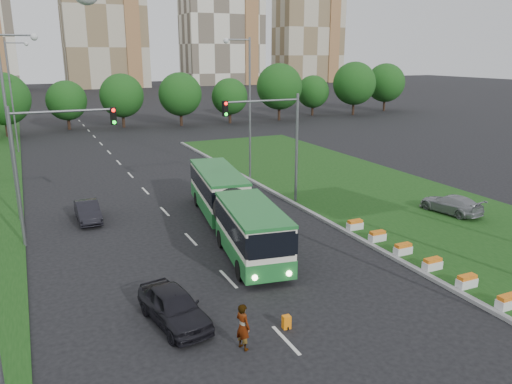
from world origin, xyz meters
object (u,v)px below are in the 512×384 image
pedestrian (243,327)px  shopping_trolley (286,322)px  car_left_far (88,211)px  car_median (451,204)px  traffic_mast_left (45,153)px  traffic_mast_median (277,133)px  articulated_bus (230,207)px  car_left_near (174,306)px

pedestrian → shopping_trolley: 2.32m
car_left_far → car_median: 24.51m
traffic_mast_left → pedestrian: (5.65, -14.80, -4.43)m
traffic_mast_median → car_median: traffic_mast_median is taller
articulated_bus → car_left_near: bearing=-115.2°
traffic_mast_left → shopping_trolley: traffic_mast_left is taller
pedestrian → articulated_bus: bearing=-38.0°
traffic_mast_left → articulated_bus: traffic_mast_left is taller
pedestrian → car_left_far: bearing=-7.5°
articulated_bus → shopping_trolley: bearing=-91.7°
traffic_mast_left → shopping_trolley: bearing=-61.2°
car_left_near → car_left_far: size_ratio=1.10×
traffic_mast_median → traffic_mast_left: bearing=-176.2°
traffic_mast_left → pedestrian: traffic_mast_left is taller
traffic_mast_left → shopping_trolley: 17.01m
traffic_mast_median → car_left_near: 17.79m
car_left_far → car_median: bearing=-22.0°
car_left_far → traffic_mast_median: bearing=-9.5°
articulated_bus → pedestrian: (-4.29, -11.90, -0.72)m
pedestrian → shopping_trolley: pedestrian is taller
car_left_near → pedestrian: bearing=-66.8°
car_median → shopping_trolley: car_median is taller
car_left_near → shopping_trolley: car_left_near is taller
car_median → shopping_trolley: size_ratio=7.92×
car_left_near → traffic_mast_median: bearing=39.6°
articulated_bus → shopping_trolley: articulated_bus is taller
traffic_mast_median → car_median: size_ratio=1.84×
car_median → car_left_far: bearing=-31.9°
articulated_bus → shopping_trolley: 11.61m
traffic_mast_median → pedestrian: traffic_mast_median is taller
car_left_far → shopping_trolley: car_left_far is taller
shopping_trolley → traffic_mast_left: bearing=122.7°
traffic_mast_left → car_median: size_ratio=1.84×
articulated_bus → car_left_far: (-7.68, 6.04, -0.98)m
traffic_mast_median → car_median: (9.84, -7.02, -4.57)m
traffic_mast_median → car_left_far: size_ratio=2.00×
car_median → shopping_trolley: bearing=15.5°
pedestrian → car_left_near: bearing=14.2°
articulated_bus → car_left_near: (-6.12, -9.01, -0.89)m
traffic_mast_median → shopping_trolley: bearing=-115.7°
car_left_far → pedestrian: (3.39, -17.93, 0.26)m
traffic_mast_median → articulated_bus: 7.50m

